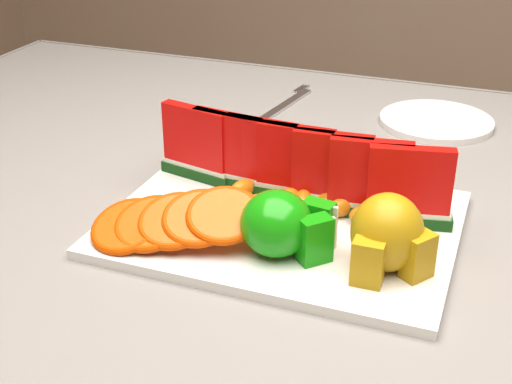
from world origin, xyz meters
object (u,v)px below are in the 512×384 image
side_plate (436,121)px  platter (283,224)px  fork (287,103)px  apple_cluster (283,225)px  pear_cluster (388,236)px

side_plate → platter: bearing=-106.8°
platter → fork: (-0.13, 0.41, -0.00)m
fork → side_plate: bearing=-0.6°
apple_cluster → fork: (-0.15, 0.47, -0.04)m
apple_cluster → side_plate: bearing=78.0°
pear_cluster → apple_cluster: bearing=-176.0°
fork → pear_cluster: bearing=-60.5°
pear_cluster → fork: pear_cluster is taller
platter → side_plate: size_ratio=1.70×
apple_cluster → pear_cluster: size_ratio=1.14×
apple_cluster → side_plate: apple_cluster is taller
platter → side_plate: 0.42m
apple_cluster → pear_cluster: (0.11, 0.01, 0.01)m
platter → side_plate: bearing=73.2°
side_plate → fork: 0.25m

